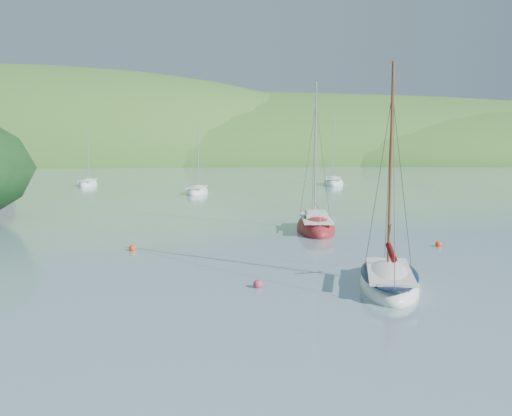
{
  "coord_description": "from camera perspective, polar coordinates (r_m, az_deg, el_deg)",
  "views": [
    {
      "loc": [
        -3.4,
        -19.39,
        5.84
      ],
      "look_at": [
        -1.09,
        8.0,
        2.68
      ],
      "focal_mm": 40.0,
      "sensor_mm": 36.0,
      "label": 1
    }
  ],
  "objects": [
    {
      "name": "distant_sloop_a",
      "position": [
        65.97,
        -5.89,
        1.59
      ],
      "size": [
        3.22,
        6.57,
        8.98
      ],
      "rotation": [
        0.0,
        0.0,
        -0.17
      ],
      "color": "white",
      "rests_on": "ground"
    },
    {
      "name": "daysailer_white",
      "position": [
        24.04,
        13.14,
        -7.13
      ],
      "size": [
        3.83,
        6.74,
        9.78
      ],
      "rotation": [
        0.0,
        0.0,
        -0.25
      ],
      "color": "white",
      "rests_on": "ground"
    },
    {
      "name": "distant_sloop_c",
      "position": [
        81.19,
        -16.47,
        2.28
      ],
      "size": [
        2.33,
        6.36,
        9.03
      ],
      "rotation": [
        0.0,
        0.0,
        -0.02
      ],
      "color": "white",
      "rests_on": "ground"
    },
    {
      "name": "ground",
      "position": [
        20.53,
        4.98,
        -9.99
      ],
      "size": [
        700.0,
        700.0,
        0.0
      ],
      "primitive_type": "plane",
      "color": "#7594A2",
      "rests_on": "ground"
    },
    {
      "name": "distant_sloop_b",
      "position": [
        80.22,
        7.72,
        2.46
      ],
      "size": [
        4.38,
        8.29,
        11.25
      ],
      "rotation": [
        0.0,
        0.0,
        -0.21
      ],
      "color": "white",
      "rests_on": "ground"
    },
    {
      "name": "shoreline_hills",
      "position": [
        192.01,
        -6.72,
        4.77
      ],
      "size": [
        690.0,
        135.0,
        56.0
      ],
      "color": "#36702A",
      "rests_on": "ground"
    },
    {
      "name": "mooring_buoys",
      "position": [
        28.77,
        1.36,
        -4.91
      ],
      "size": [
        17.47,
        8.88,
        0.4
      ],
      "color": "#C33646",
      "rests_on": "ground"
    },
    {
      "name": "sloop_red",
      "position": [
        38.22,
        5.98,
        -1.95
      ],
      "size": [
        3.27,
        7.48,
        10.73
      ],
      "rotation": [
        0.0,
        0.0,
        -0.11
      ],
      "color": "maroon",
      "rests_on": "ground"
    }
  ]
}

